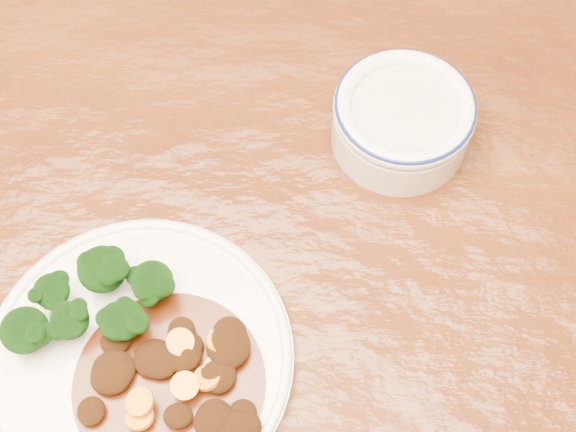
{
  "coord_description": "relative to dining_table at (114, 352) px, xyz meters",
  "views": [
    {
      "loc": [
        0.15,
        -0.23,
        1.36
      ],
      "look_at": [
        0.16,
        0.08,
        0.77
      ],
      "focal_mm": 50.0,
      "sensor_mm": 36.0,
      "label": 1
    }
  ],
  "objects": [
    {
      "name": "dining_table",
      "position": [
        0.0,
        0.0,
        0.0
      ],
      "size": [
        1.51,
        0.91,
        0.75
      ],
      "rotation": [
        0.0,
        0.0,
        -0.01
      ],
      "color": "#51270E",
      "rests_on": "ground"
    },
    {
      "name": "dinner_plate",
      "position": [
        0.04,
        -0.04,
        0.09
      ],
      "size": [
        0.24,
        0.24,
        0.02
      ],
      "rotation": [
        0.0,
        0.0,
        -0.35
      ],
      "color": "white",
      "rests_on": "dining_table"
    },
    {
      "name": "broccoli_florets",
      "position": [
        0.01,
        0.0,
        0.11
      ],
      "size": [
        0.13,
        0.09,
        0.04
      ],
      "color": "#7A974E",
      "rests_on": "dinner_plate"
    },
    {
      "name": "mince_stew",
      "position": [
        0.07,
        -0.05,
        0.1
      ],
      "size": [
        0.15,
        0.15,
        0.02
      ],
      "color": "#471E07",
      "rests_on": "dinner_plate"
    },
    {
      "name": "dip_bowl",
      "position": [
        0.26,
        0.17,
        0.11
      ],
      "size": [
        0.12,
        0.12,
        0.06
      ],
      "rotation": [
        0.0,
        0.0,
        0.01
      ],
      "color": "white",
      "rests_on": "dining_table"
    }
  ]
}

